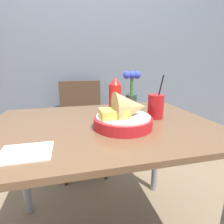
# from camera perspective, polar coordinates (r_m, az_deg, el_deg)

# --- Properties ---
(wall_window) EXTENTS (7.00, 0.06, 2.60)m
(wall_window) POSITION_cam_1_polar(r_m,az_deg,el_deg) (1.92, -9.77, 23.22)
(wall_window) COLOR slate
(wall_window) RESTS_ON ground_plane
(dining_table) EXTENTS (1.10, 0.78, 0.75)m
(dining_table) POSITION_cam_1_polar(r_m,az_deg,el_deg) (0.91, -2.73, -10.05)
(dining_table) COLOR brown
(dining_table) RESTS_ON ground_plane
(chair_far_window) EXTENTS (0.40, 0.40, 0.87)m
(chair_far_window) POSITION_cam_1_polar(r_m,az_deg,el_deg) (1.73, -9.82, -1.97)
(chair_far_window) COLOR #473323
(chair_far_window) RESTS_ON ground_plane
(food_basket) EXTENTS (0.27, 0.27, 0.17)m
(food_basket) POSITION_cam_1_polar(r_m,az_deg,el_deg) (0.80, 4.41, -1.03)
(food_basket) COLOR red
(food_basket) RESTS_ON dining_table
(ketchup_bottle) EXTENTS (0.07, 0.07, 0.21)m
(ketchup_bottle) POSITION_cam_1_polar(r_m,az_deg,el_deg) (0.98, 0.97, 4.84)
(ketchup_bottle) COLOR red
(ketchup_bottle) RESTS_ON dining_table
(drink_cup) EXTENTS (0.08, 0.08, 0.23)m
(drink_cup) POSITION_cam_1_polar(r_m,az_deg,el_deg) (0.96, 14.07, 1.56)
(drink_cup) COLOR red
(drink_cup) RESTS_ON dining_table
(flower_vase) EXTENTS (0.10, 0.06, 0.24)m
(flower_vase) POSITION_cam_1_polar(r_m,az_deg,el_deg) (1.02, 6.37, 5.92)
(flower_vase) COLOR #2D4738
(flower_vase) RESTS_ON dining_table
(napkin) EXTENTS (0.17, 0.13, 0.01)m
(napkin) POSITION_cam_1_polar(r_m,az_deg,el_deg) (0.65, -26.32, -11.80)
(napkin) COLOR white
(napkin) RESTS_ON dining_table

